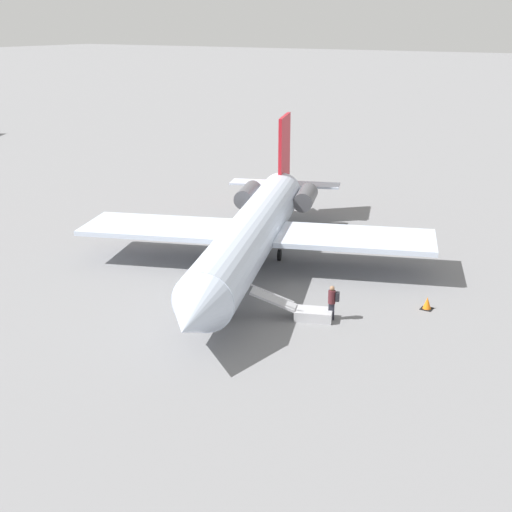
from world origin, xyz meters
TOP-DOWN VIEW (x-y plane):
  - ground_plane at (0.00, 0.00)m, footprint 600.00×600.00m
  - airplane_main at (-0.90, -0.33)m, footprint 27.35×21.01m
  - boarding_stairs at (4.65, 5.89)m, footprint 2.33×4.12m
  - passenger at (4.07, 7.05)m, footprint 0.43×0.57m
  - traffic_cone_near_stairs at (0.40, 10.58)m, footprint 0.58×0.58m

SIDE VIEW (x-z plane):
  - ground_plane at x=0.00m, z-range 0.00..0.00m
  - traffic_cone_near_stairs at x=0.40m, z-range -0.02..0.61m
  - boarding_stairs at x=4.65m, z-range -0.52..1.29m
  - passenger at x=4.07m, z-range 0.13..1.87m
  - airplane_main at x=-0.90m, z-range -1.49..5.97m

